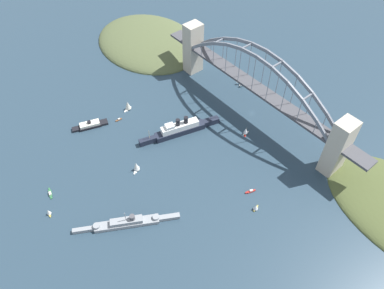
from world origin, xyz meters
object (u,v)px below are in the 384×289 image
object	(u,v)px
small_boat_0	(256,207)
ocean_liner	(180,129)
small_boat_6	(251,191)
channel_marker_buoy	(245,135)
small_boat_2	(136,166)
small_boat_3	(128,105)
small_boat_1	(50,193)
small_boat_8	(49,212)
naval_cruiser	(128,222)
small_boat_5	(119,120)
harbor_ferry_steamer	(90,125)
harbor_arch_bridge	(256,89)
seaplane_taxiing_near_bridge	(241,84)
small_boat_4	(246,131)

from	to	relation	value
small_boat_0	ocean_liner	bearing A→B (deg)	-3.45
small_boat_6	channel_marker_buoy	xyz separation A→B (m)	(49.62, -43.00, 0.20)
small_boat_2	small_boat_3	distance (m)	82.06
small_boat_1	small_boat_0	bearing A→B (deg)	-134.64
small_boat_0	small_boat_8	world-z (taller)	small_boat_0
small_boat_8	naval_cruiser	bearing A→B (deg)	-137.71
small_boat_5	naval_cruiser	bearing A→B (deg)	151.45
naval_cruiser	harbor_ferry_steamer	distance (m)	120.85
small_boat_0	small_boat_8	bearing A→B (deg)	51.96
small_boat_0	small_boat_5	distance (m)	164.48
harbor_ferry_steamer	small_boat_8	world-z (taller)	harbor_ferry_steamer
harbor_arch_bridge	small_boat_1	size ratio (longest dim) A/B	21.00
seaplane_taxiing_near_bridge	ocean_liner	bearing A→B (deg)	98.64
harbor_arch_bridge	small_boat_1	xyz separation A→B (m)	(38.86, 204.96, -30.96)
harbor_arch_bridge	small_boat_2	distance (m)	136.84
naval_cruiser	small_boat_2	world-z (taller)	naval_cruiser
seaplane_taxiing_near_bridge	small_boat_4	distance (m)	75.38
small_boat_8	harbor_ferry_steamer	bearing A→B (deg)	-47.96
small_boat_1	harbor_ferry_steamer	bearing A→B (deg)	-53.06
small_boat_0	channel_marker_buoy	xyz separation A→B (m)	(64.33, -52.39, -2.12)
small_boat_5	small_boat_6	size ratio (longest dim) A/B	0.77
harbor_ferry_steamer	small_boat_2	size ratio (longest dim) A/B	3.29
channel_marker_buoy	small_boat_2	bearing A→B (deg)	72.81
harbor_arch_bridge	channel_marker_buoy	world-z (taller)	harbor_arch_bridge
small_boat_2	small_boat_5	bearing A→B (deg)	-18.33
naval_cruiser	small_boat_4	distance (m)	143.70
seaplane_taxiing_near_bridge	small_boat_3	distance (m)	127.56
small_boat_0	small_boat_5	world-z (taller)	small_boat_0
small_boat_4	small_boat_3	bearing A→B (deg)	33.70
small_boat_0	small_boat_2	size ratio (longest dim) A/B	0.65
channel_marker_buoy	small_boat_0	bearing A→B (deg)	140.84
small_boat_0	small_boat_3	world-z (taller)	small_boat_3
harbor_ferry_steamer	small_boat_1	distance (m)	83.09
small_boat_4	harbor_arch_bridge	bearing A→B (deg)	-57.52
small_boat_4	small_boat_8	distance (m)	191.22
small_boat_0	seaplane_taxiing_near_bridge	bearing A→B (deg)	-40.50
naval_cruiser	small_boat_3	world-z (taller)	naval_cruiser
small_boat_4	small_boat_8	world-z (taller)	small_boat_4
small_boat_0	small_boat_6	bearing A→B (deg)	-32.53
small_boat_6	small_boat_8	world-z (taller)	small_boat_8
small_boat_2	small_boat_4	world-z (taller)	small_boat_2
harbor_ferry_steamer	channel_marker_buoy	size ratio (longest dim) A/B	12.89
small_boat_0	small_boat_4	bearing A→B (deg)	-39.65
small_boat_6	small_boat_2	bearing A→B (deg)	36.87
small_boat_2	small_boat_3	world-z (taller)	small_boat_3
harbor_ferry_steamer	small_boat_1	size ratio (longest dim) A/B	2.94
harbor_arch_bridge	naval_cruiser	distance (m)	174.56
small_boat_1	small_boat_5	xyz separation A→B (m)	(39.62, -92.96, -0.02)
small_boat_2	small_boat_6	distance (m)	102.49
harbor_ferry_steamer	small_boat_3	bearing A→B (deg)	-93.44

